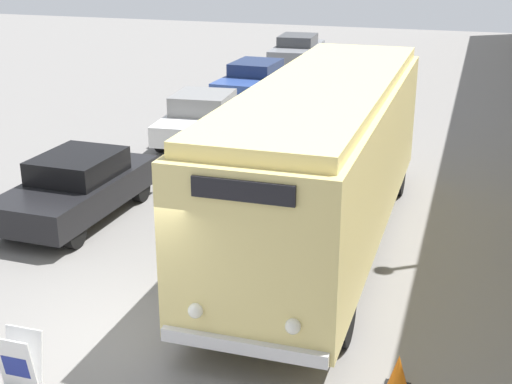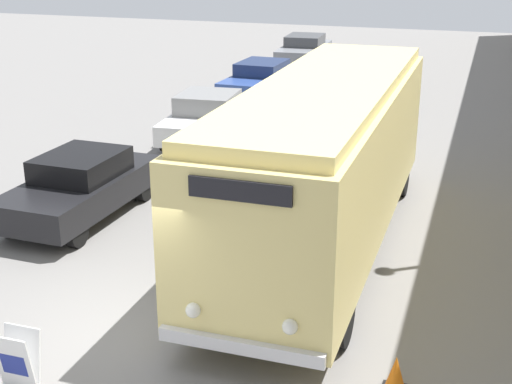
% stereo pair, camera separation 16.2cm
% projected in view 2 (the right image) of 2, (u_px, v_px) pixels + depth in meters
% --- Properties ---
extents(ground_plane, '(80.00, 80.00, 0.00)m').
position_uv_depth(ground_plane, '(128.00, 338.00, 11.14)').
color(ground_plane, slate).
extents(vintage_bus, '(2.55, 9.96, 3.36)m').
position_uv_depth(vintage_bus, '(325.00, 157.00, 13.81)').
color(vintage_bus, black).
rests_on(vintage_bus, ground_plane).
extents(sign_board, '(0.56, 0.36, 0.96)m').
position_uv_depth(sign_board, '(18.00, 363.00, 9.68)').
color(sign_board, gray).
rests_on(sign_board, ground_plane).
extents(parked_car_near, '(1.95, 4.27, 1.44)m').
position_uv_depth(parked_car_near, '(81.00, 186.00, 15.67)').
color(parked_car_near, black).
rests_on(parked_car_near, ground_plane).
extents(parked_car_mid, '(2.26, 4.19, 1.46)m').
position_uv_depth(parked_car_mid, '(207.00, 117.00, 21.47)').
color(parked_car_mid, black).
rests_on(parked_car_mid, ground_plane).
extents(parked_car_far, '(2.03, 4.56, 1.43)m').
position_uv_depth(parked_car_far, '(261.00, 80.00, 26.91)').
color(parked_car_far, black).
rests_on(parked_car_far, ground_plane).
extents(parked_car_distant, '(2.13, 4.63, 1.46)m').
position_uv_depth(parked_car_distant, '(304.00, 51.00, 33.57)').
color(parked_car_distant, black).
rests_on(parked_car_distant, ground_plane).
extents(traffic_cone, '(0.36, 0.36, 0.55)m').
position_uv_depth(traffic_cone, '(396.00, 374.00, 9.77)').
color(traffic_cone, black).
rests_on(traffic_cone, ground_plane).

